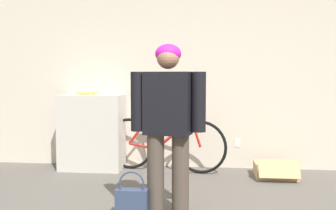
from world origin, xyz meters
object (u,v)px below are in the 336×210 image
Objects in this scene: bicycle at (164,143)px; cardboard_box at (276,170)px; person at (168,118)px; banana at (87,93)px; handbag at (132,202)px.

bicycle reaches higher than cardboard_box.
person is 4.63× the size of banana.
handbag is (-0.31, -0.11, -0.75)m from person.
bicycle is 1.26m from banana.
handbag reaches higher than cardboard_box.
banana is (-1.06, 0.05, 0.66)m from bicycle.
bicycle is 1.79m from handbag.
person is at bearing -53.00° from banana.
person is at bearing 19.22° from handbag.
person is 0.82m from handbag.
person reaches higher than bicycle.
bicycle is at bearing 87.29° from handbag.
cardboard_box is (2.50, -0.22, -0.95)m from banana.
person is 2.89× the size of cardboard_box.
banana is at bearing 137.26° from person.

